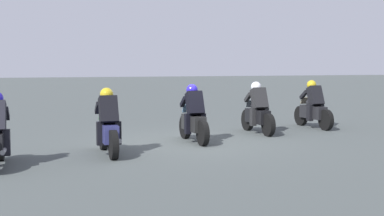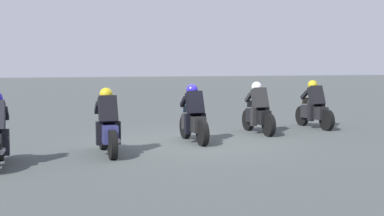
# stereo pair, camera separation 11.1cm
# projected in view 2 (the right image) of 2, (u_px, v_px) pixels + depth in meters

# --- Properties ---
(ground_plane) EXTENTS (120.00, 120.00, 0.00)m
(ground_plane) POSITION_uv_depth(u_px,v_px,m) (190.00, 143.00, 14.03)
(ground_plane) COLOR #444A49
(rider_lane_a) EXTENTS (2.04, 0.56, 1.51)m
(rider_lane_a) POSITION_uv_depth(u_px,v_px,m) (314.00, 108.00, 17.07)
(rider_lane_a) COLOR black
(rider_lane_a) RESTS_ON ground_plane
(rider_lane_b) EXTENTS (2.04, 0.55, 1.51)m
(rider_lane_b) POSITION_uv_depth(u_px,v_px,m) (258.00, 112.00, 15.80)
(rider_lane_b) COLOR black
(rider_lane_b) RESTS_ON ground_plane
(rider_lane_c) EXTENTS (2.04, 0.55, 1.51)m
(rider_lane_c) POSITION_uv_depth(u_px,v_px,m) (194.00, 118.00, 14.09)
(rider_lane_c) COLOR black
(rider_lane_c) RESTS_ON ground_plane
(rider_lane_d) EXTENTS (2.04, 0.55, 1.51)m
(rider_lane_d) POSITION_uv_depth(u_px,v_px,m) (107.00, 127.00, 12.22)
(rider_lane_d) COLOR black
(rider_lane_d) RESTS_ON ground_plane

